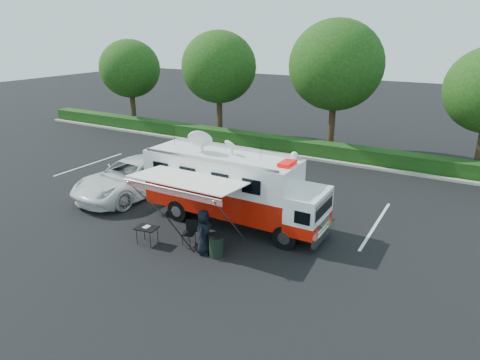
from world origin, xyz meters
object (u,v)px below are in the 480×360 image
Objects in this scene: command_truck at (233,187)px; white_suv at (134,193)px; trash_bin at (216,245)px; folding_table at (147,228)px.

command_truck reaches higher than white_suv.
white_suv reaches higher than trash_bin.
folding_table is (-1.99, -3.38, -1.02)m from command_truck.
command_truck is 3.23m from trash_bin.
folding_table is 3.00m from trash_bin.
white_suv is (-6.37, 0.53, -1.70)m from command_truck.
command_truck is 9.25× the size of trash_bin.
white_suv is 5.90m from folding_table.
trash_bin is at bearing -20.13° from white_suv.
trash_bin is (2.94, 0.55, -0.23)m from folding_table.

